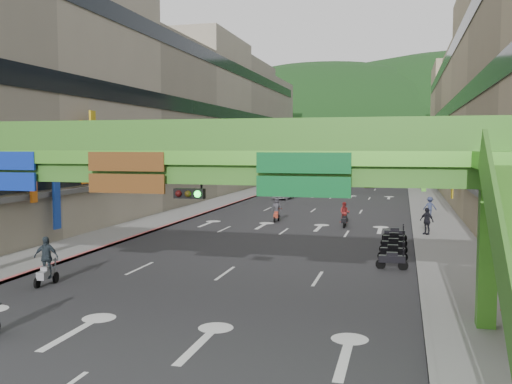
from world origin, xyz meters
name	(u,v)px	position (x,y,z in m)	size (l,w,h in m)	color
ground	(96,366)	(0.00, 0.00, 0.00)	(320.00, 320.00, 0.00)	black
road_slab	(327,201)	(0.00, 50.00, 0.01)	(18.00, 140.00, 0.02)	#28282B
sidewalk_left	(233,198)	(-11.00, 50.00, 0.07)	(4.00, 140.00, 0.15)	gray
sidewalk_right	(428,203)	(11.00, 50.00, 0.07)	(4.00, 140.00, 0.15)	gray
curb_left	(249,198)	(-9.10, 50.00, 0.09)	(0.20, 140.00, 0.18)	#CC5959
curb_right	(410,202)	(9.10, 50.00, 0.09)	(0.20, 140.00, 0.18)	gray
building_row_left	(170,119)	(-18.93, 50.00, 9.46)	(12.80, 95.00, 19.00)	#9E937F
building_row_right	(511,114)	(18.93, 50.00, 9.46)	(12.80, 95.00, 19.00)	gray
overpass_near	(194,173)	(0.93, 5.38, 5.21)	(28.00, 12.27, 7.10)	#4C9E2D
overpass_far	(341,152)	(0.00, 65.00, 5.40)	(28.00, 2.20, 7.10)	#4C9E2D
hill_left	(324,166)	(-15.00, 160.00, 0.00)	(168.00, 140.00, 112.00)	#1C4419
hill_right	(456,165)	(25.00, 180.00, 0.00)	(208.00, 176.00, 128.00)	#1C4419
bunting_string	(294,149)	(0.00, 30.00, 5.96)	(26.00, 0.36, 0.47)	black
scooter_rider_mid	(345,214)	(4.03, 29.34, 0.98)	(0.78, 1.60, 1.93)	black
scooter_rider_left	(46,261)	(-6.93, 7.77, 1.12)	(1.15, 1.59, 2.20)	gray
scooter_rider_far	(277,210)	(-1.65, 31.11, 1.00)	(0.84, 1.60, 1.99)	maroon
parked_scooter_row	(393,245)	(7.80, 19.30, 0.52)	(1.60, 9.35, 1.08)	black
car_silver	(285,193)	(-5.02, 50.86, 0.74)	(1.56, 4.47, 1.47)	#B9B7BF
car_yellow	(368,183)	(3.29, 72.42, 0.62)	(1.47, 3.66, 1.25)	#F49E3C
pedestrian_dark	(427,223)	(9.88, 26.27, 0.92)	(1.08, 0.45, 1.84)	black
pedestrian_blue	(430,208)	(10.55, 36.69, 0.85)	(0.79, 0.51, 1.70)	navy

